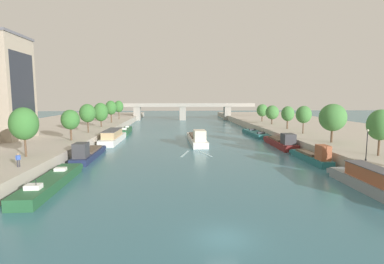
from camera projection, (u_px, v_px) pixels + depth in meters
ground_plane at (224, 239)px, 21.43m from camera, size 400.00×400.00×0.00m
quay_left at (37, 134)px, 73.61m from camera, size 36.00×170.00×2.04m
quay_right at (331, 132)px, 78.05m from camera, size 36.00×170.00×2.04m
barge_midriver at (197, 138)px, 65.75m from camera, size 3.68×18.95×3.50m
wake_behind_barge at (195, 154)px, 53.46m from camera, size 5.60×5.97×0.03m
moored_boat_left_midway at (51, 182)px, 33.56m from camera, size 2.96×15.63×2.26m
moored_boat_left_downstream at (88, 153)px, 49.04m from camera, size 2.94×14.51×3.25m
moored_boat_left_near at (113, 137)px, 66.98m from camera, size 3.43×16.54×2.92m
moored_boat_left_second at (126, 130)px, 84.47m from camera, size 2.64×13.27×2.44m
moored_boat_right_gap_after at (373, 182)px, 31.68m from camera, size 2.49×14.04×2.77m
moored_boat_right_midway at (312, 156)px, 46.61m from camera, size 2.21×11.90×3.21m
moored_boat_right_far at (281, 142)px, 60.81m from camera, size 3.35×14.91×3.26m
moored_boat_right_near at (256, 133)px, 79.07m from camera, size 3.81×15.95×2.07m
tree_left_third at (24, 124)px, 40.23m from camera, size 3.75×3.75×6.82m
tree_left_far at (70, 120)px, 55.52m from camera, size 3.41×3.41×5.83m
tree_left_end_of_row at (88, 113)px, 67.75m from camera, size 3.67×3.67×6.62m
tree_left_distant at (101, 112)px, 80.59m from camera, size 3.93×3.93×6.63m
tree_left_by_lamp at (111, 108)px, 94.30m from camera, size 3.58×3.58×7.04m
tree_left_nearest at (119, 107)px, 108.64m from camera, size 3.36×3.36×6.86m
tree_right_third at (380, 125)px, 40.87m from camera, size 3.54×3.54×6.51m
tree_right_end_of_row at (333, 118)px, 52.92m from camera, size 4.71×4.71×7.00m
tree_right_distant at (304, 115)px, 65.98m from camera, size 3.44×3.44×6.24m
tree_right_far at (288, 114)px, 75.71m from camera, size 3.27×3.27×5.86m
tree_right_second at (272, 112)px, 88.97m from camera, size 3.97×3.97×5.69m
tree_right_midway at (262, 110)px, 98.83m from camera, size 3.70×3.70×5.81m
lamppost_right_bank at (367, 143)px, 37.93m from camera, size 0.28×0.28×4.09m
bridge_far at (183, 109)px, 130.64m from camera, size 64.09×4.40×7.45m
person_on_quay at (18, 159)px, 34.64m from camera, size 0.44×0.37×1.62m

